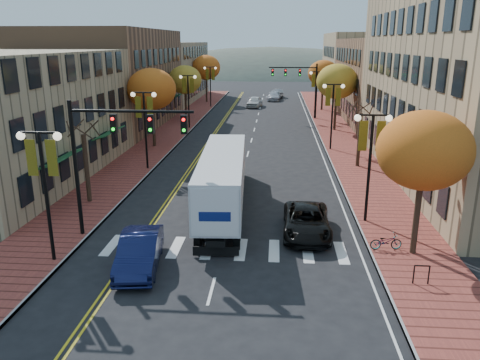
% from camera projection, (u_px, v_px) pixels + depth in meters
% --- Properties ---
extents(ground, '(200.00, 200.00, 0.00)m').
position_uv_depth(ground, '(218.00, 268.00, 20.79)').
color(ground, black).
rests_on(ground, ground).
extents(sidewalk_left, '(4.00, 85.00, 0.15)m').
position_uv_depth(sidewalk_left, '(174.00, 130.00, 52.49)').
color(sidewalk_left, brown).
rests_on(sidewalk_left, ground).
extents(sidewalk_right, '(4.00, 85.00, 0.15)m').
position_uv_depth(sidewalk_right, '(336.00, 133.00, 51.15)').
color(sidewalk_right, brown).
rests_on(sidewalk_right, ground).
extents(building_left_near, '(12.00, 22.00, 9.00)m').
position_uv_depth(building_left_near, '(2.00, 117.00, 33.19)').
color(building_left_near, '#9E8966').
rests_on(building_left_near, ground).
extents(building_left_mid, '(12.00, 24.00, 11.00)m').
position_uv_depth(building_left_mid, '(111.00, 78.00, 54.88)').
color(building_left_mid, brown).
rests_on(building_left_mid, ground).
extents(building_left_far, '(12.00, 26.00, 9.50)m').
position_uv_depth(building_left_far, '(162.00, 72.00, 78.99)').
color(building_left_far, '#9E8966').
rests_on(building_left_far, ground).
extents(building_right_mid, '(15.00, 24.00, 10.00)m').
position_uv_depth(building_right_mid, '(406.00, 80.00, 58.12)').
color(building_right_mid, brown).
rests_on(building_right_mid, ground).
extents(building_right_far, '(15.00, 20.00, 11.00)m').
position_uv_depth(building_right_far, '(372.00, 67.00, 79.00)').
color(building_right_far, '#9E8966').
rests_on(building_right_far, ground).
extents(tree_left_a, '(0.28, 0.28, 4.20)m').
position_uv_depth(tree_left_a, '(87.00, 168.00, 28.46)').
color(tree_left_a, '#382619').
rests_on(tree_left_a, sidewalk_left).
extents(tree_left_b, '(4.48, 4.48, 7.21)m').
position_uv_depth(tree_left_b, '(152.00, 89.00, 42.84)').
color(tree_left_b, '#382619').
rests_on(tree_left_b, sidewalk_left).
extents(tree_left_c, '(4.16, 4.16, 6.69)m').
position_uv_depth(tree_left_c, '(185.00, 80.00, 58.24)').
color(tree_left_c, '#382619').
rests_on(tree_left_c, sidewalk_left).
extents(tree_left_d, '(4.61, 4.61, 7.42)m').
position_uv_depth(tree_left_d, '(206.00, 68.00, 75.28)').
color(tree_left_d, '#382619').
rests_on(tree_left_d, sidewalk_left).
extents(tree_right_a, '(4.16, 4.16, 6.69)m').
position_uv_depth(tree_right_a, '(424.00, 151.00, 20.59)').
color(tree_right_a, '#382619').
rests_on(tree_right_a, sidewalk_right).
extents(tree_right_b, '(0.28, 0.28, 4.20)m').
position_uv_depth(tree_right_b, '(359.00, 140.00, 36.68)').
color(tree_right_b, '#382619').
rests_on(tree_right_b, sidewalk_right).
extents(tree_right_c, '(4.48, 4.48, 7.21)m').
position_uv_depth(tree_right_c, '(337.00, 82.00, 51.05)').
color(tree_right_c, '#382619').
rests_on(tree_right_c, sidewalk_right).
extents(tree_right_d, '(4.35, 4.35, 7.00)m').
position_uv_depth(tree_right_d, '(323.00, 73.00, 66.39)').
color(tree_right_d, '#382619').
rests_on(tree_right_d, sidewalk_right).
extents(lamp_left_a, '(1.96, 0.36, 6.05)m').
position_uv_depth(lamp_left_a, '(43.00, 172.00, 20.12)').
color(lamp_left_a, black).
rests_on(lamp_left_a, ground).
extents(lamp_left_b, '(1.96, 0.36, 6.05)m').
position_uv_depth(lamp_left_b, '(145.00, 115.00, 35.41)').
color(lamp_left_b, black).
rests_on(lamp_left_b, ground).
extents(lamp_left_c, '(1.96, 0.36, 6.05)m').
position_uv_depth(lamp_left_c, '(188.00, 91.00, 52.61)').
color(lamp_left_c, black).
rests_on(lamp_left_c, ground).
extents(lamp_left_d, '(1.96, 0.36, 6.05)m').
position_uv_depth(lamp_left_d, '(210.00, 79.00, 69.81)').
color(lamp_left_d, black).
rests_on(lamp_left_d, ground).
extents(lamp_right_a, '(1.96, 0.36, 6.05)m').
position_uv_depth(lamp_right_a, '(371.00, 147.00, 24.74)').
color(lamp_right_a, black).
rests_on(lamp_right_a, ground).
extents(lamp_right_b, '(1.96, 0.36, 6.05)m').
position_uv_depth(lamp_right_b, '(333.00, 104.00, 41.94)').
color(lamp_right_b, black).
rests_on(lamp_right_b, ground).
extents(lamp_right_c, '(1.96, 0.36, 6.05)m').
position_uv_depth(lamp_right_c, '(317.00, 86.00, 59.14)').
color(lamp_right_c, black).
rests_on(lamp_right_c, ground).
extents(traffic_mast_near, '(6.10, 0.35, 7.00)m').
position_uv_depth(traffic_mast_near, '(112.00, 143.00, 22.65)').
color(traffic_mast_near, black).
rests_on(traffic_mast_near, ground).
extents(traffic_mast_far, '(6.10, 0.34, 7.00)m').
position_uv_depth(traffic_mast_far, '(301.00, 80.00, 59.11)').
color(traffic_mast_far, black).
rests_on(traffic_mast_far, ground).
extents(semi_truck, '(3.05, 14.49, 3.60)m').
position_uv_depth(semi_truck, '(224.00, 175.00, 27.66)').
color(semi_truck, black).
rests_on(semi_truck, ground).
extents(navy_sedan, '(2.26, 4.91, 1.56)m').
position_uv_depth(navy_sedan, '(140.00, 252.00, 20.61)').
color(navy_sedan, '#0D1236').
rests_on(navy_sedan, ground).
extents(black_suv, '(2.48, 5.20, 1.43)m').
position_uv_depth(black_suv, '(307.00, 221.00, 24.24)').
color(black_suv, black).
rests_on(black_suv, ground).
extents(car_far_white, '(2.55, 5.01, 1.63)m').
position_uv_depth(car_far_white, '(255.00, 102.00, 71.28)').
color(car_far_white, silver).
rests_on(car_far_white, ground).
extents(car_far_silver, '(2.45, 5.24, 1.48)m').
position_uv_depth(car_far_silver, '(274.00, 96.00, 79.40)').
color(car_far_silver, '#B9B8C1').
rests_on(car_far_silver, ground).
extents(car_far_oncoming, '(2.10, 4.52, 1.43)m').
position_uv_depth(car_far_oncoming, '(278.00, 93.00, 84.10)').
color(car_far_oncoming, '#97989E').
rests_on(car_far_oncoming, ground).
extents(bicycle, '(1.56, 0.70, 0.79)m').
position_uv_depth(bicycle, '(386.00, 242.00, 22.21)').
color(bicycle, gray).
rests_on(bicycle, sidewalk_right).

